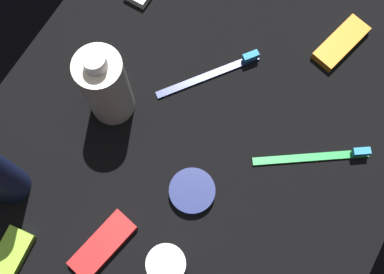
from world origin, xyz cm
name	(u,v)px	position (x,y,z in cm)	size (l,w,h in cm)	color
ground_plane	(192,144)	(0.00, 0.00, -0.60)	(84.00, 64.00, 1.20)	black
bodywash_bottle	(105,86)	(0.74, -14.07, 7.43)	(6.89, 6.89, 16.54)	silver
deodorant_stick	(167,265)	(17.87, 6.37, 4.67)	(5.14, 5.14, 9.35)	silver
toothbrush_navy	(214,73)	(-11.98, -2.64, 0.61)	(15.02, 11.90, 2.10)	navy
toothbrush_green	(318,156)	(-7.56, 18.04, 0.61)	(11.08, 15.58, 2.10)	green
snack_bar_red	(103,245)	(20.09, -3.45, 0.75)	(10.40, 4.00, 1.50)	red
snack_bar_orange	(341,43)	(-27.00, 12.99, 0.75)	(10.40, 4.00, 1.50)	orange
snack_bar_lime	(5,264)	(29.27, -14.13, 0.75)	(10.40, 4.00, 1.50)	#8CD133
cream_tin_left	(192,191)	(6.79, 3.89, 0.77)	(6.95, 6.95, 1.54)	navy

